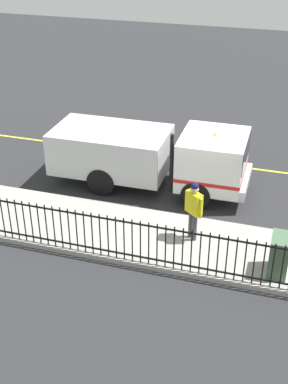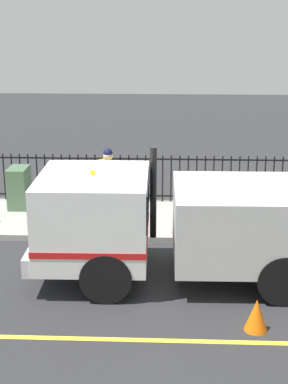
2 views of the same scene
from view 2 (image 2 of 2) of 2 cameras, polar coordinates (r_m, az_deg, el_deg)
ground_plane at (r=12.07m, az=-2.84°, el=-7.74°), size 54.55×54.55×0.00m
sidewalk_slab at (r=14.72m, az=-1.82°, el=-2.69°), size 2.81×24.79×0.15m
lane_marking at (r=9.75m, az=-4.29°, el=-14.27°), size 0.12×22.31×0.01m
work_truck at (r=11.30m, az=4.31°, el=-2.69°), size 2.42×6.75×2.46m
worker_standing at (r=14.18m, az=-3.54°, el=1.55°), size 0.50×0.55×1.82m
iron_fence at (r=15.72m, az=-1.50°, el=1.40°), size 0.04×21.11×1.30m
utility_cabinet at (r=15.59m, az=-12.23°, el=0.44°), size 0.78×0.49×1.08m
traffic_cone at (r=10.02m, az=11.03°, el=-11.81°), size 0.39×0.39×0.56m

